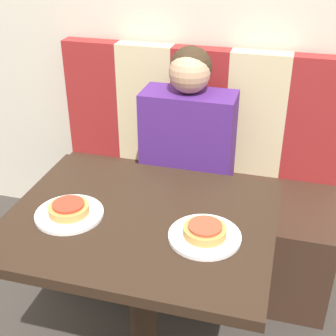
{
  "coord_description": "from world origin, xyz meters",
  "views": [
    {
      "loc": [
        0.41,
        -1.15,
        1.56
      ],
      "look_at": [
        0.0,
        0.33,
        0.72
      ],
      "focal_mm": 50.0,
      "sensor_mm": 36.0,
      "label": 1
    }
  ],
  "objects_px": {
    "plate_right": "(205,236)",
    "pizza_right": "(205,230)",
    "person": "(188,126)",
    "plate_left": "(69,214)",
    "pizza_left": "(69,208)"
  },
  "relations": [
    {
      "from": "pizza_left",
      "to": "plate_right",
      "type": "bearing_deg",
      "value": -0.0
    },
    {
      "from": "person",
      "to": "plate_right",
      "type": "xyz_separation_m",
      "value": [
        0.22,
        -0.72,
        -0.02
      ]
    },
    {
      "from": "plate_right",
      "to": "person",
      "type": "bearing_deg",
      "value": 106.86
    },
    {
      "from": "plate_right",
      "to": "pizza_right",
      "type": "xyz_separation_m",
      "value": [
        -0.0,
        0.0,
        0.02
      ]
    },
    {
      "from": "person",
      "to": "plate_right",
      "type": "distance_m",
      "value": 0.75
    },
    {
      "from": "plate_left",
      "to": "plate_right",
      "type": "bearing_deg",
      "value": 0.0
    },
    {
      "from": "plate_right",
      "to": "pizza_right",
      "type": "relative_size",
      "value": 1.7
    },
    {
      "from": "plate_left",
      "to": "pizza_right",
      "type": "bearing_deg",
      "value": 0.0
    },
    {
      "from": "pizza_left",
      "to": "pizza_right",
      "type": "distance_m",
      "value": 0.43
    },
    {
      "from": "person",
      "to": "plate_left",
      "type": "bearing_deg",
      "value": -106.86
    },
    {
      "from": "pizza_right",
      "to": "pizza_left",
      "type": "bearing_deg",
      "value": 180.0
    },
    {
      "from": "plate_left",
      "to": "plate_right",
      "type": "xyz_separation_m",
      "value": [
        0.43,
        0.0,
        0.0
      ]
    },
    {
      "from": "person",
      "to": "pizza_left",
      "type": "distance_m",
      "value": 0.75
    },
    {
      "from": "plate_left",
      "to": "pizza_right",
      "type": "height_order",
      "value": "pizza_right"
    },
    {
      "from": "plate_left",
      "to": "pizza_left",
      "type": "height_order",
      "value": "pizza_left"
    }
  ]
}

